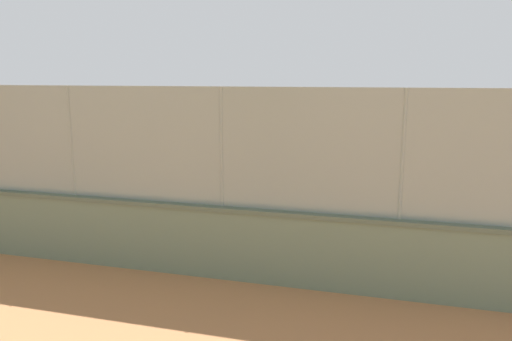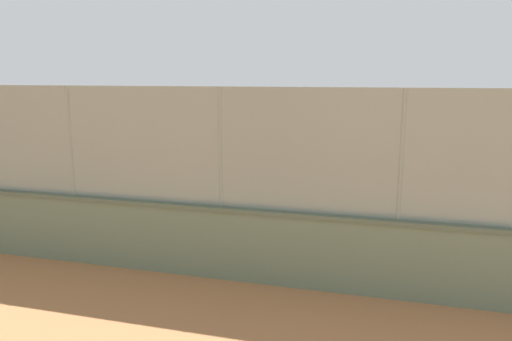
# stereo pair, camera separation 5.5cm
# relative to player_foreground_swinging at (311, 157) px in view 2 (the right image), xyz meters

# --- Properties ---
(ground_plane) EXTENTS (260.00, 260.00, 0.00)m
(ground_plane) POSITION_rel_player_foreground_swinging_xyz_m (2.13, -3.26, -0.88)
(ground_plane) COLOR #B27247
(perimeter_wall) EXTENTS (26.18, 0.80, 1.41)m
(perimeter_wall) POSITION_rel_player_foreground_swinging_xyz_m (3.20, 9.37, -0.17)
(perimeter_wall) COLOR slate
(perimeter_wall) RESTS_ON ground_plane
(fence_panel_on_wall) EXTENTS (25.72, 0.46, 2.22)m
(fence_panel_on_wall) POSITION_rel_player_foreground_swinging_xyz_m (3.20, 9.37, 1.64)
(fence_panel_on_wall) COLOR gray
(fence_panel_on_wall) RESTS_ON perimeter_wall
(player_foreground_swinging) EXTENTS (0.69, 1.20, 1.50)m
(player_foreground_swinging) POSITION_rel_player_foreground_swinging_xyz_m (0.00, 0.00, 0.00)
(player_foreground_swinging) COLOR #B2B2B2
(player_foreground_swinging) RESTS_ON ground_plane
(player_crossing_court) EXTENTS (1.13, 0.73, 1.68)m
(player_crossing_court) POSITION_rel_player_foreground_swinging_xyz_m (3.11, 7.03, 0.12)
(player_crossing_court) COLOR navy
(player_crossing_court) RESTS_ON ground_plane
(player_baseline_waiting) EXTENTS (0.96, 0.77, 1.71)m
(player_baseline_waiting) POSITION_rel_player_foreground_swinging_xyz_m (-3.60, -4.59, 0.13)
(player_baseline_waiting) COLOR navy
(player_baseline_waiting) RESTS_ON ground_plane
(sports_ball) EXTENTS (0.23, 0.23, 0.23)m
(sports_ball) POSITION_rel_player_foreground_swinging_xyz_m (-0.31, 2.42, -0.76)
(sports_ball) COLOR #3399D8
(sports_ball) RESTS_ON ground_plane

